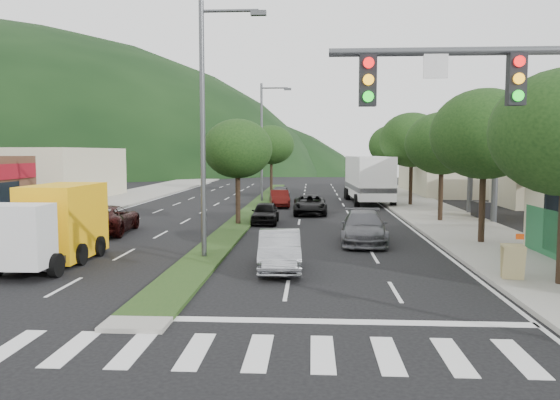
# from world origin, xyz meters

# --- Properties ---
(ground) EXTENTS (160.00, 160.00, 0.00)m
(ground) POSITION_xyz_m (0.00, 0.00, 0.00)
(ground) COLOR black
(ground) RESTS_ON ground
(sidewalk_right) EXTENTS (5.00, 90.00, 0.15)m
(sidewalk_right) POSITION_xyz_m (12.50, 25.00, 0.07)
(sidewalk_right) COLOR gray
(sidewalk_right) RESTS_ON ground
(sidewalk_left) EXTENTS (6.00, 90.00, 0.15)m
(sidewalk_left) POSITION_xyz_m (-13.00, 25.00, 0.07)
(sidewalk_left) COLOR gray
(sidewalk_left) RESTS_ON ground
(median) EXTENTS (1.60, 56.00, 0.12)m
(median) POSITION_xyz_m (0.00, 28.00, 0.06)
(median) COLOR #1A3714
(median) RESTS_ON ground
(crosswalk) EXTENTS (19.00, 2.20, 0.01)m
(crosswalk) POSITION_xyz_m (0.00, -2.00, 0.01)
(crosswalk) COLOR silver
(crosswalk) RESTS_ON ground
(traffic_signal) EXTENTS (6.12, 0.40, 7.00)m
(traffic_signal) POSITION_xyz_m (9.03, -1.54, 4.65)
(traffic_signal) COLOR #47494C
(traffic_signal) RESTS_ON ground
(gas_canopy) EXTENTS (12.20, 8.20, 5.25)m
(gas_canopy) POSITION_xyz_m (19.00, 22.00, 4.65)
(gas_canopy) COLOR silver
(gas_canopy) RESTS_ON ground
(bldg_left_far) EXTENTS (9.00, 14.00, 4.60)m
(bldg_left_far) POSITION_xyz_m (-19.00, 34.00, 2.30)
(bldg_left_far) COLOR beige
(bldg_left_far) RESTS_ON ground
(bldg_right_far) EXTENTS (10.00, 16.00, 5.20)m
(bldg_right_far) POSITION_xyz_m (19.50, 44.00, 2.60)
(bldg_right_far) COLOR beige
(bldg_right_far) RESTS_ON ground
(tree_r_b) EXTENTS (4.80, 4.80, 6.94)m
(tree_r_b) POSITION_xyz_m (12.00, 12.00, 5.04)
(tree_r_b) COLOR black
(tree_r_b) RESTS_ON sidewalk_right
(tree_r_c) EXTENTS (4.40, 4.40, 6.48)m
(tree_r_c) POSITION_xyz_m (12.00, 20.00, 4.75)
(tree_r_c) COLOR black
(tree_r_c) RESTS_ON sidewalk_right
(tree_r_d) EXTENTS (5.00, 5.00, 7.17)m
(tree_r_d) POSITION_xyz_m (12.00, 30.00, 5.18)
(tree_r_d) COLOR black
(tree_r_d) RESTS_ON sidewalk_right
(tree_r_e) EXTENTS (4.60, 4.60, 6.71)m
(tree_r_e) POSITION_xyz_m (12.00, 40.00, 4.89)
(tree_r_e) COLOR black
(tree_r_e) RESTS_ON sidewalk_right
(tree_med_near) EXTENTS (4.00, 4.00, 6.02)m
(tree_med_near) POSITION_xyz_m (0.00, 18.00, 4.43)
(tree_med_near) COLOR black
(tree_med_near) RESTS_ON median
(tree_med_far) EXTENTS (4.80, 4.80, 6.94)m
(tree_med_far) POSITION_xyz_m (0.00, 44.00, 5.01)
(tree_med_far) COLOR black
(tree_med_far) RESTS_ON median
(streetlight_near) EXTENTS (2.60, 0.25, 10.00)m
(streetlight_near) POSITION_xyz_m (0.21, 8.00, 5.58)
(streetlight_near) COLOR #47494C
(streetlight_near) RESTS_ON ground
(streetlight_mid) EXTENTS (2.60, 0.25, 10.00)m
(streetlight_mid) POSITION_xyz_m (0.21, 33.00, 5.58)
(streetlight_mid) COLOR #47494C
(streetlight_mid) RESTS_ON ground
(sedan_silver) EXTENTS (1.73, 4.33, 1.40)m
(sedan_silver) POSITION_xyz_m (3.11, 6.21, 0.70)
(sedan_silver) COLOR #979A9E
(sedan_silver) RESTS_ON ground
(suv_maroon) EXTENTS (2.87, 5.48, 1.47)m
(suv_maroon) POSITION_xyz_m (-6.43, 14.64, 0.74)
(suv_maroon) COLOR black
(suv_maroon) RESTS_ON ground
(car_queue_a) EXTENTS (1.54, 3.78, 1.28)m
(car_queue_a) POSITION_xyz_m (1.50, 18.91, 0.64)
(car_queue_a) COLOR black
(car_queue_a) RESTS_ON ground
(car_queue_b) EXTENTS (2.37, 5.20, 1.48)m
(car_queue_b) POSITION_xyz_m (6.68, 12.22, 0.74)
(car_queue_b) COLOR #4E4F54
(car_queue_b) RESTS_ON ground
(car_queue_c) EXTENTS (1.84, 4.08, 1.30)m
(car_queue_c) POSITION_xyz_m (1.76, 28.91, 0.65)
(car_queue_c) COLOR #490E0C
(car_queue_c) RESTS_ON ground
(car_queue_d) EXTENTS (2.28, 4.81, 1.32)m
(car_queue_d) POSITION_xyz_m (4.13, 23.91, 0.66)
(car_queue_d) COLOR black
(car_queue_d) RESTS_ON ground
(car_queue_e) EXTENTS (1.70, 3.97, 1.34)m
(car_queue_e) POSITION_xyz_m (1.50, 33.91, 0.67)
(car_queue_e) COLOR #4D4D52
(car_queue_e) RESTS_ON ground
(box_truck) EXTENTS (2.40, 6.04, 2.97)m
(box_truck) POSITION_xyz_m (-5.44, 6.80, 1.40)
(box_truck) COLOR silver
(box_truck) RESTS_ON ground
(motorhome) EXTENTS (3.57, 10.25, 3.89)m
(motorhome) POSITION_xyz_m (9.00, 32.89, 2.07)
(motorhome) COLOR white
(motorhome) RESTS_ON ground
(a_frame_sign) EXTENTS (0.78, 0.86, 1.51)m
(a_frame_sign) POSITION_xyz_m (10.73, 4.55, 0.82)
(a_frame_sign) COLOR tan
(a_frame_sign) RESTS_ON sidewalk_right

